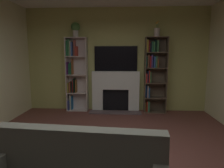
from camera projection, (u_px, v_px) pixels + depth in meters
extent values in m
plane|color=brown|center=(107.00, 167.00, 2.87)|extent=(7.15, 7.15, 0.00)
cube|color=tan|center=(116.00, 60.00, 5.63)|extent=(5.14, 0.06, 2.85)
cube|color=white|center=(98.00, 100.00, 5.70)|extent=(0.30, 0.19, 0.62)
cube|color=white|center=(134.00, 100.00, 5.64)|extent=(0.30, 0.19, 0.62)
cube|color=white|center=(116.00, 80.00, 5.59)|extent=(1.32, 0.19, 0.51)
cube|color=black|center=(116.00, 99.00, 5.73)|extent=(0.72, 0.08, 0.62)
cube|color=#5F5156|center=(115.00, 112.00, 5.47)|extent=(1.42, 0.30, 0.03)
cube|color=black|center=(116.00, 59.00, 5.56)|extent=(1.19, 0.06, 0.69)
cube|color=silver|center=(67.00, 75.00, 5.61)|extent=(0.02, 0.26, 2.05)
cube|color=silver|center=(87.00, 75.00, 5.58)|extent=(0.02, 0.26, 2.05)
cube|color=silver|center=(78.00, 74.00, 5.71)|extent=(0.59, 0.02, 2.05)
cube|color=silver|center=(78.00, 110.00, 5.75)|extent=(0.55, 0.26, 0.02)
cube|color=navy|center=(69.00, 105.00, 5.74)|extent=(0.03, 0.22, 0.26)
cube|color=beige|center=(71.00, 102.00, 5.75)|extent=(0.04, 0.17, 0.43)
cube|color=#1A568D|center=(72.00, 103.00, 5.75)|extent=(0.02, 0.17, 0.39)
cube|color=silver|center=(77.00, 93.00, 5.67)|extent=(0.55, 0.26, 0.02)
cube|color=olive|center=(68.00, 88.00, 5.67)|extent=(0.03, 0.22, 0.27)
cube|color=brown|center=(70.00, 87.00, 5.67)|extent=(0.04, 0.20, 0.31)
cube|color=black|center=(72.00, 87.00, 5.69)|extent=(0.02, 0.16, 0.27)
cube|color=red|center=(74.00, 86.00, 5.69)|extent=(0.03, 0.15, 0.36)
cube|color=black|center=(74.00, 85.00, 5.65)|extent=(0.03, 0.22, 0.40)
cube|color=brown|center=(76.00, 86.00, 5.67)|extent=(0.02, 0.18, 0.35)
cube|color=silver|center=(77.00, 75.00, 5.59)|extent=(0.55, 0.26, 0.02)
cube|color=#552369|center=(68.00, 68.00, 5.59)|extent=(0.02, 0.21, 0.35)
cube|color=#246A4A|center=(69.00, 69.00, 5.61)|extent=(0.02, 0.18, 0.30)
cube|color=#21714A|center=(71.00, 68.00, 5.60)|extent=(0.03, 0.17, 0.33)
cube|color=brown|center=(72.00, 67.00, 5.60)|extent=(0.03, 0.17, 0.43)
cube|color=silver|center=(76.00, 56.00, 5.52)|extent=(0.55, 0.26, 0.02)
cube|color=#277945|center=(67.00, 48.00, 5.51)|extent=(0.03, 0.20, 0.41)
cube|color=#397543|center=(69.00, 48.00, 5.51)|extent=(0.04, 0.19, 0.45)
cube|color=beige|center=(71.00, 48.00, 5.52)|extent=(0.03, 0.17, 0.41)
cube|color=#2F4E87|center=(72.00, 49.00, 5.50)|extent=(0.04, 0.21, 0.38)
cube|color=#944B40|center=(75.00, 48.00, 5.52)|extent=(0.04, 0.16, 0.44)
cube|color=#AB3426|center=(77.00, 51.00, 5.50)|extent=(0.04, 0.21, 0.26)
cube|color=silver|center=(76.00, 38.00, 5.44)|extent=(0.55, 0.26, 0.02)
cube|color=brown|center=(145.00, 75.00, 5.45)|extent=(0.02, 0.33, 2.05)
cube|color=brown|center=(166.00, 75.00, 5.41)|extent=(0.02, 0.33, 2.05)
cube|color=brown|center=(155.00, 75.00, 5.58)|extent=(0.59, 0.02, 2.05)
cube|color=brown|center=(154.00, 111.00, 5.58)|extent=(0.55, 0.33, 0.02)
cube|color=olive|center=(145.00, 106.00, 5.63)|extent=(0.03, 0.19, 0.24)
cube|color=#B1311D|center=(147.00, 106.00, 5.60)|extent=(0.03, 0.24, 0.28)
cube|color=#387755|center=(148.00, 106.00, 5.59)|extent=(0.04, 0.25, 0.27)
cube|color=brown|center=(155.00, 97.00, 5.52)|extent=(0.55, 0.33, 0.02)
cube|color=navy|center=(146.00, 91.00, 5.56)|extent=(0.03, 0.20, 0.32)
cube|color=beige|center=(147.00, 91.00, 5.52)|extent=(0.02, 0.28, 0.33)
cube|color=#1C4D8B|center=(149.00, 92.00, 5.52)|extent=(0.03, 0.28, 0.26)
cube|color=brown|center=(155.00, 83.00, 5.46)|extent=(0.55, 0.33, 0.02)
cube|color=#B42B28|center=(146.00, 78.00, 5.47)|extent=(0.04, 0.27, 0.25)
cube|color=#214A87|center=(148.00, 77.00, 5.50)|extent=(0.02, 0.19, 0.31)
cube|color=#B2271F|center=(149.00, 76.00, 5.46)|extent=(0.02, 0.26, 0.33)
cube|color=#3B743F|center=(150.00, 77.00, 5.48)|extent=(0.04, 0.23, 0.29)
cube|color=brown|center=(156.00, 68.00, 5.40)|extent=(0.55, 0.33, 0.02)
cube|color=#236752|center=(146.00, 62.00, 5.43)|extent=(0.03, 0.20, 0.30)
cube|color=brown|center=(148.00, 61.00, 5.43)|extent=(0.04, 0.19, 0.34)
cube|color=#B42227|center=(150.00, 62.00, 5.41)|extent=(0.02, 0.25, 0.30)
cube|color=#4B3A77|center=(152.00, 61.00, 5.41)|extent=(0.04, 0.22, 0.35)
cube|color=#284B8B|center=(154.00, 62.00, 5.40)|extent=(0.04, 0.26, 0.29)
cube|color=#38693F|center=(156.00, 62.00, 5.39)|extent=(0.04, 0.27, 0.31)
cube|color=brown|center=(158.00, 63.00, 5.42)|extent=(0.04, 0.22, 0.22)
cube|color=brown|center=(156.00, 53.00, 5.34)|extent=(0.55, 0.33, 0.02)
cube|color=olive|center=(147.00, 46.00, 5.34)|extent=(0.04, 0.28, 0.32)
cube|color=#B11F2B|center=(149.00, 46.00, 5.36)|extent=(0.02, 0.22, 0.32)
cube|color=black|center=(150.00, 48.00, 5.38)|extent=(0.04, 0.19, 0.23)
cube|color=#236343|center=(152.00, 47.00, 5.36)|extent=(0.03, 0.23, 0.28)
cube|color=#3C7B43|center=(154.00, 47.00, 5.36)|extent=(0.03, 0.20, 0.27)
cube|color=black|center=(155.00, 46.00, 5.37)|extent=(0.04, 0.19, 0.33)
cube|color=#3A7843|center=(157.00, 46.00, 5.37)|extent=(0.04, 0.18, 0.31)
cube|color=brown|center=(157.00, 37.00, 5.28)|extent=(0.55, 0.33, 0.02)
cylinder|color=silver|center=(76.00, 34.00, 5.41)|extent=(0.15, 0.15, 0.18)
sphere|color=#46783D|center=(75.00, 27.00, 5.38)|extent=(0.24, 0.24, 0.24)
cylinder|color=beige|center=(157.00, 33.00, 5.27)|extent=(0.15, 0.15, 0.22)
cylinder|color=#4C7F3F|center=(158.00, 25.00, 5.24)|extent=(0.01, 0.01, 0.16)
sphere|color=#F1C04D|center=(158.00, 22.00, 5.22)|extent=(0.04, 0.04, 0.04)
cylinder|color=#4C7F3F|center=(157.00, 25.00, 5.26)|extent=(0.01, 0.01, 0.16)
sphere|color=#F1C04D|center=(157.00, 22.00, 5.25)|extent=(0.04, 0.04, 0.04)
cylinder|color=#4C7F3F|center=(156.00, 26.00, 5.24)|extent=(0.01, 0.01, 0.13)
sphere|color=#F1C04D|center=(157.00, 23.00, 5.23)|extent=(0.06, 0.06, 0.06)
cube|color=slate|center=(78.00, 151.00, 1.96)|extent=(1.71, 0.29, 0.46)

